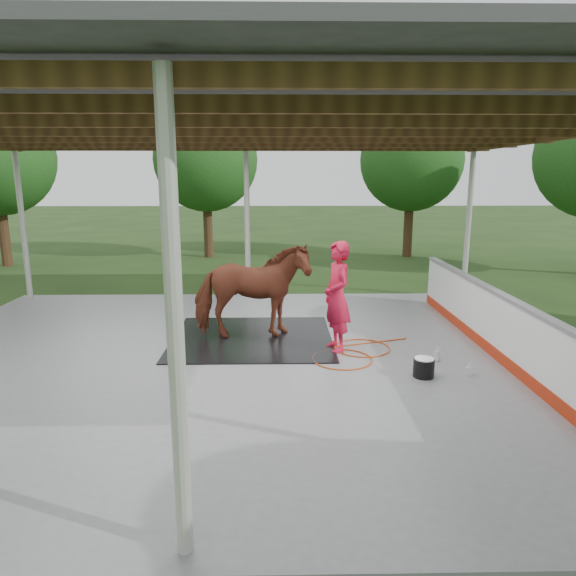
{
  "coord_description": "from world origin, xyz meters",
  "views": [
    {
      "loc": [
        0.79,
        -8.48,
        3.12
      ],
      "look_at": [
        0.97,
        0.62,
        1.16
      ],
      "focal_mm": 32.0,
      "sensor_mm": 36.0,
      "label": 1
    }
  ],
  "objects_px": {
    "handler": "(337,297)",
    "horse": "(252,291)",
    "dasher_board": "(498,327)",
    "wash_bucket": "(424,367)"
  },
  "relations": [
    {
      "from": "horse",
      "to": "dasher_board",
      "type": "bearing_deg",
      "value": -111.77
    },
    {
      "from": "handler",
      "to": "dasher_board",
      "type": "bearing_deg",
      "value": 66.37
    },
    {
      "from": "dasher_board",
      "to": "handler",
      "type": "distance_m",
      "value": 2.83
    },
    {
      "from": "dasher_board",
      "to": "handler",
      "type": "bearing_deg",
      "value": 171.43
    },
    {
      "from": "handler",
      "to": "horse",
      "type": "bearing_deg",
      "value": -129.17
    },
    {
      "from": "horse",
      "to": "handler",
      "type": "xyz_separation_m",
      "value": [
        1.56,
        -0.7,
        0.05
      ]
    },
    {
      "from": "dasher_board",
      "to": "handler",
      "type": "xyz_separation_m",
      "value": [
        -2.76,
        0.42,
        0.45
      ]
    },
    {
      "from": "horse",
      "to": "wash_bucket",
      "type": "relative_size",
      "value": 6.6
    },
    {
      "from": "handler",
      "to": "wash_bucket",
      "type": "xyz_separation_m",
      "value": [
        1.23,
        -1.33,
        -0.84
      ]
    },
    {
      "from": "horse",
      "to": "handler",
      "type": "height_order",
      "value": "handler"
    }
  ]
}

